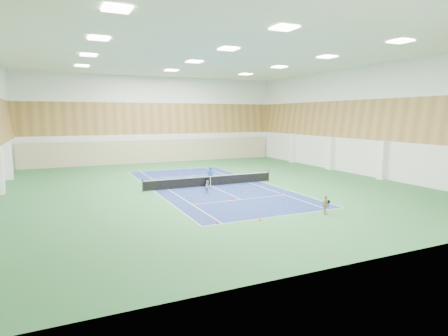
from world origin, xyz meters
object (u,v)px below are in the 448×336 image
Objects in this scene: coach at (210,176)px; child_court at (208,187)px; tennis_net at (210,180)px; child_apron at (325,205)px; ball_cart at (207,183)px.

coach is 3.97m from child_court.
child_court is (-1.47, -2.97, -0.00)m from tennis_net.
child_apron is at bearing -90.31° from child_court.
tennis_net is at bearing 82.71° from child_apron.
coach is 2.09× the size of ball_cart.
child_court is at bearing -94.52° from ball_cart.
ball_cart is at bearing 69.06° from coach.
tennis_net is 3.31m from child_court.
coach is 1.54m from ball_cart.
child_apron reaches higher than tennis_net.
ball_cart is (0.87, 2.37, -0.13)m from child_court.
child_court reaches higher than ball_cart.
child_apron is (3.12, -12.71, 0.10)m from tennis_net.
child_court is 1.31× the size of ball_cart.
tennis_net is at bearing 38.08° from child_court.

